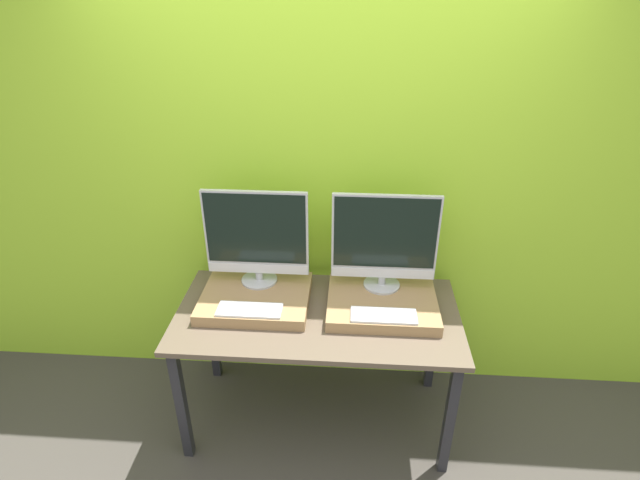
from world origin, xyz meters
The scene contains 9 objects.
ground_plane centered at (0.00, 0.00, 0.00)m, with size 12.00×12.00×0.00m, color #423D38.
wall_back centered at (0.00, 0.82, 1.30)m, with size 8.00×0.04×2.60m.
workbench centered at (0.00, 0.37, 0.69)m, with size 1.51×0.75×0.77m.
wooden_riser_left centered at (-0.34, 0.44, 0.81)m, with size 0.58×0.47×0.06m.
monitor_left centered at (-0.34, 0.56, 1.12)m, with size 0.56×0.20×0.55m.
keyboard_left centered at (-0.34, 0.28, 0.84)m, with size 0.33×0.13×0.01m.
wooden_riser_right centered at (0.34, 0.44, 0.81)m, with size 0.58×0.47×0.06m.
monitor_right centered at (0.34, 0.56, 1.12)m, with size 0.56×0.20×0.55m.
keyboard_right centered at (0.34, 0.28, 0.84)m, with size 0.33×0.13×0.01m.
Camera 1 is at (0.16, -1.78, 2.38)m, focal length 28.00 mm.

